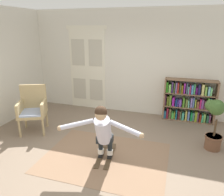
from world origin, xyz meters
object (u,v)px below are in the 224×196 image
object	(u,v)px
bookshelf	(188,102)
wicker_chair	(33,108)
person_skier	(103,129)
skis_pair	(106,155)
potted_plant	(214,121)

from	to	relation	value
bookshelf	wicker_chair	bearing A→B (deg)	-153.86
person_skier	wicker_chair	bearing A→B (deg)	159.34
person_skier	skis_pair	bearing A→B (deg)	96.32
potted_plant	person_skier	xyz separation A→B (m)	(-1.95, -1.11, 0.05)
potted_plant	person_skier	distance (m)	2.24
skis_pair	bookshelf	bearing A→B (deg)	56.65
potted_plant	person_skier	bearing A→B (deg)	-150.36
skis_pair	wicker_chair	bearing A→B (deg)	164.16
wicker_chair	skis_pair	size ratio (longest dim) A/B	1.31
person_skier	bookshelf	bearing A→B (deg)	59.13
skis_pair	person_skier	distance (m)	0.68
bookshelf	wicker_chair	world-z (taller)	bookshelf
bookshelf	potted_plant	size ratio (longest dim) A/B	1.22
bookshelf	skis_pair	distance (m)	2.81
skis_pair	potted_plant	bearing A→B (deg)	24.84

